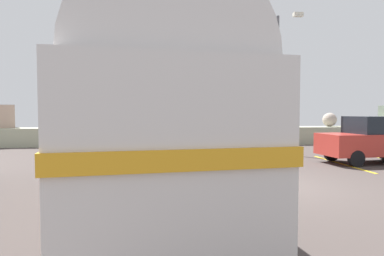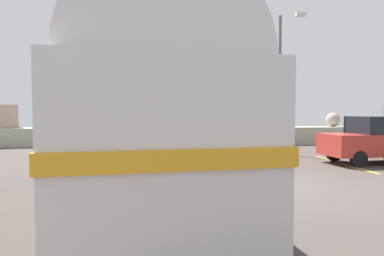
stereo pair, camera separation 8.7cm
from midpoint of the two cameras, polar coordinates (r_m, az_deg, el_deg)
name	(u,v)px [view 1 (the left image)]	position (r m, az deg, el deg)	size (l,w,h in m)	color
ground	(266,186)	(9.74, 12.10, -9.50)	(32.00, 26.00, 0.02)	#443B38
breakwater	(206,133)	(21.14, 2.24, -0.85)	(31.36, 2.50, 2.48)	#A5A78C
vintage_coach	(141,113)	(7.24, -8.89, 2.59)	(3.53, 8.83, 3.70)	black
parked_car_nearest	(373,139)	(15.31, 28.12, -1.66)	(4.24, 2.07, 1.86)	black
lamp_post	(280,77)	(16.80, 14.41, 8.31)	(1.01, 0.83, 6.61)	#5B5B60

